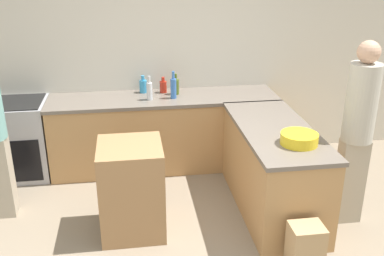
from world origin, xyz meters
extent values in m
cube|color=silver|center=(0.00, 2.32, 1.35)|extent=(8.00, 0.06, 2.70)
cube|color=tan|center=(0.00, 1.97, 0.42)|extent=(2.63, 0.65, 0.84)
cube|color=#6B6056|center=(0.00, 1.97, 0.86)|extent=(2.66, 0.68, 0.04)
cube|color=tan|center=(0.99, 0.83, 0.42)|extent=(0.66, 1.61, 0.84)
cube|color=#6B6056|center=(0.99, 0.83, 0.86)|extent=(0.69, 1.64, 0.04)
cube|color=#ADADB2|center=(-1.71, 1.98, 0.44)|extent=(0.75, 0.64, 0.88)
cube|color=black|center=(-1.71, 1.65, 0.31)|extent=(0.63, 0.01, 0.49)
cube|color=black|center=(-1.71, 1.98, 0.89)|extent=(0.69, 0.59, 0.01)
cube|color=#997047|center=(-0.42, 0.64, 0.43)|extent=(0.57, 0.60, 0.87)
cylinder|color=yellow|center=(1.06, 0.43, 0.93)|extent=(0.33, 0.33, 0.10)
cylinder|color=#386BB7|center=(0.11, 1.89, 1.00)|extent=(0.07, 0.07, 0.23)
cylinder|color=#386BB7|center=(0.11, 1.89, 1.16)|extent=(0.03, 0.03, 0.09)
cylinder|color=#475B1E|center=(0.15, 2.04, 0.97)|extent=(0.08, 0.08, 0.18)
cylinder|color=#475B1E|center=(0.15, 2.04, 1.09)|extent=(0.04, 0.04, 0.07)
cylinder|color=red|center=(0.01, 2.13, 0.95)|extent=(0.08, 0.08, 0.14)
cylinder|color=red|center=(0.01, 2.13, 1.04)|extent=(0.04, 0.04, 0.05)
cylinder|color=silver|center=(-0.16, 1.87, 0.98)|extent=(0.07, 0.07, 0.20)
cylinder|color=silver|center=(-0.16, 1.87, 1.12)|extent=(0.03, 0.03, 0.08)
cylinder|color=#338CBF|center=(-0.22, 2.16, 0.96)|extent=(0.09, 0.09, 0.15)
cylinder|color=#338CBF|center=(-0.22, 2.16, 1.06)|extent=(0.04, 0.04, 0.06)
cube|color=#ADA38E|center=(1.65, 0.51, 0.42)|extent=(0.25, 0.15, 0.85)
cylinder|color=#B7B2A3|center=(1.65, 0.51, 1.21)|extent=(0.28, 0.28, 0.72)
sphere|color=tan|center=(1.65, 0.51, 1.67)|extent=(0.20, 0.20, 0.20)
cube|color=tan|center=(0.97, -0.14, 0.21)|extent=(0.27, 0.23, 0.42)
camera|label=1|loc=(-0.40, -3.01, 2.48)|focal=42.00mm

